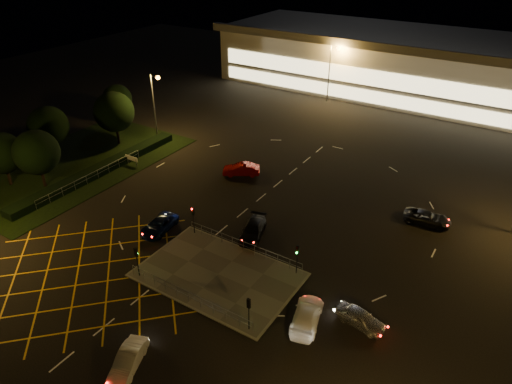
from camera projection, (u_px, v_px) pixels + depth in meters
The scene contains 23 objects.
ground at pixel (214, 256), 44.43m from camera, with size 180.00×180.00×0.00m, color black.
pedestrian_island at pixel (218, 275), 42.01m from camera, with size 14.00×9.00×0.12m, color #4C4944.
grass_verge at pixel (75, 164), 61.72m from camera, with size 18.00×30.00×0.08m, color black.
hedge at pixel (100, 170), 59.18m from camera, with size 2.00×26.00×1.00m, color black.
supermarket at pixel (408, 63), 87.03m from camera, with size 72.00×26.50×10.50m.
streetlight_nw at pixel (155, 99), 65.17m from camera, with size 1.78×0.56×10.03m.
streetlight_far_left at pixel (332, 66), 80.62m from camera, with size 1.78×0.56×10.03m.
signal_sw at pixel (136, 256), 40.71m from camera, with size 0.28×0.30×3.15m.
signal_se at pixel (249, 308), 35.16m from camera, with size 0.28×0.30×3.15m.
signal_nw at pixel (193, 215), 46.54m from camera, with size 0.28×0.30×3.15m.
signal_ne at pixel (297, 254), 41.00m from camera, with size 0.28×0.30×3.15m.
tree_a at pixel (2, 153), 54.65m from camera, with size 5.04×5.04×6.86m.
tree_b at pixel (48, 126), 61.26m from camera, with size 5.40×5.40×7.35m.
tree_c at pixel (114, 112), 65.10m from camera, with size 5.76×5.76×7.84m.
tree_d at pixel (117, 99), 72.72m from camera, with size 4.68×4.68×6.37m.
tree_e at pixel (37, 152), 54.10m from camera, with size 5.40×5.40×7.35m.
car_queue_white at pixel (128, 360), 32.94m from camera, with size 1.47×4.22×1.39m, color #BCBCBC.
car_left_blue at pixel (159, 225), 47.91m from camera, with size 2.22×4.81×1.34m, color #0B1642.
car_far_dkgrey at pixel (253, 230), 47.09m from camera, with size 2.03×5.00×1.45m, color black.
car_right_silver at pixel (360, 318), 36.49m from camera, with size 1.65×4.11×1.40m, color silver.
car_circ_red at pixel (241, 169), 58.72m from camera, with size 1.65×4.74×1.56m, color maroon.
car_east_grey at pixel (427, 218), 49.07m from camera, with size 2.29×4.97×1.38m, color black.
car_approach_white at pixel (307, 315), 36.67m from camera, with size 2.10×5.18×1.50m, color white.
Camera 1 is at (22.31, -27.59, 27.77)m, focal length 32.00 mm.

